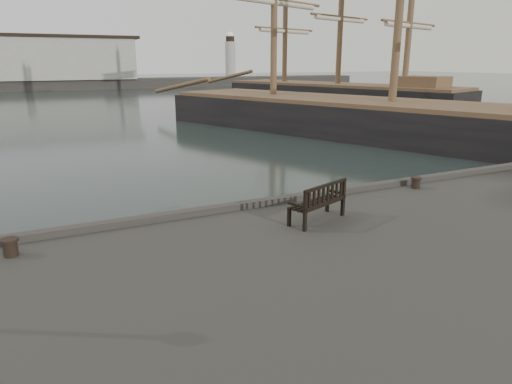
% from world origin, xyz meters
% --- Properties ---
extents(ground, '(400.00, 400.00, 0.00)m').
position_xyz_m(ground, '(0.00, 0.00, 0.00)').
color(ground, black).
rests_on(ground, ground).
extents(breakwater, '(140.00, 9.50, 12.20)m').
position_xyz_m(breakwater, '(-4.56, 92.00, 4.30)').
color(breakwater, '#383530').
rests_on(breakwater, ground).
extents(bench, '(1.86, 1.17, 1.01)m').
position_xyz_m(bench, '(0.79, -2.00, 1.88)').
color(bench, black).
rests_on(bench, quay).
extents(bollard_left, '(0.39, 0.39, 0.39)m').
position_xyz_m(bollard_left, '(-6.41, -0.99, 1.76)').
color(bollard_left, black).
rests_on(bollard_left, quay).
extents(bollard_right, '(0.45, 0.45, 0.37)m').
position_xyz_m(bollard_right, '(5.50, -0.71, 1.75)').
color(bollard_right, black).
rests_on(bollard_right, quay).
extents(tall_ship_main, '(22.77, 41.26, 30.84)m').
position_xyz_m(tall_ship_main, '(18.36, 14.83, 0.78)').
color(tall_ship_main, black).
rests_on(tall_ship_main, ground).
extents(tall_ship_far, '(16.08, 32.21, 27.12)m').
position_xyz_m(tall_ship_far, '(28.25, 35.40, 0.88)').
color(tall_ship_far, black).
rests_on(tall_ship_far, ground).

